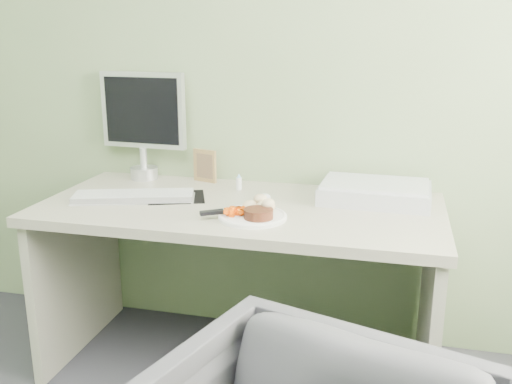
% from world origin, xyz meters
% --- Properties ---
extents(wall_back, '(3.50, 0.00, 3.50)m').
position_xyz_m(wall_back, '(0.00, 2.00, 1.35)').
color(wall_back, gray).
rests_on(wall_back, floor).
extents(desk, '(1.60, 0.75, 0.73)m').
position_xyz_m(desk, '(0.00, 1.62, 0.55)').
color(desk, '#B1AD94').
rests_on(desk, floor).
extents(plate, '(0.25, 0.25, 0.01)m').
position_xyz_m(plate, '(0.09, 1.46, 0.74)').
color(plate, white).
rests_on(plate, desk).
extents(steak, '(0.12, 0.12, 0.03)m').
position_xyz_m(steak, '(0.12, 1.43, 0.76)').
color(steak, black).
rests_on(steak, plate).
extents(potato_pile, '(0.12, 0.10, 0.06)m').
position_xyz_m(potato_pile, '(0.12, 1.51, 0.77)').
color(potato_pile, tan).
rests_on(potato_pile, plate).
extents(carrot_heap, '(0.07, 0.06, 0.04)m').
position_xyz_m(carrot_heap, '(0.03, 1.44, 0.76)').
color(carrot_heap, '#F25005').
rests_on(carrot_heap, plate).
extents(steak_knife, '(0.20, 0.14, 0.02)m').
position_xyz_m(steak_knife, '(-0.02, 1.44, 0.76)').
color(steak_knife, silver).
rests_on(steak_knife, plate).
extents(mousepad, '(0.28, 0.27, 0.00)m').
position_xyz_m(mousepad, '(-0.28, 1.65, 0.73)').
color(mousepad, black).
rests_on(mousepad, desk).
extents(keyboard, '(0.50, 0.28, 0.02)m').
position_xyz_m(keyboard, '(-0.44, 1.58, 0.75)').
color(keyboard, white).
rests_on(keyboard, desk).
extents(computer_mouse, '(0.06, 0.10, 0.04)m').
position_xyz_m(computer_mouse, '(0.09, 1.66, 0.75)').
color(computer_mouse, white).
rests_on(computer_mouse, desk).
extents(photo_frame, '(0.12, 0.05, 0.15)m').
position_xyz_m(photo_frame, '(-0.25, 1.94, 0.81)').
color(photo_frame, '#A5824D').
rests_on(photo_frame, desk).
extents(eyedrop_bottle, '(0.03, 0.03, 0.07)m').
position_xyz_m(eyedrop_bottle, '(-0.06, 1.84, 0.76)').
color(eyedrop_bottle, white).
rests_on(eyedrop_bottle, desk).
extents(scanner, '(0.45, 0.31, 0.07)m').
position_xyz_m(scanner, '(0.52, 1.80, 0.76)').
color(scanner, '#AFB2B7').
rests_on(scanner, desk).
extents(monitor, '(0.41, 0.13, 0.49)m').
position_xyz_m(monitor, '(-0.55, 1.94, 1.01)').
color(monitor, silver).
rests_on(monitor, desk).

